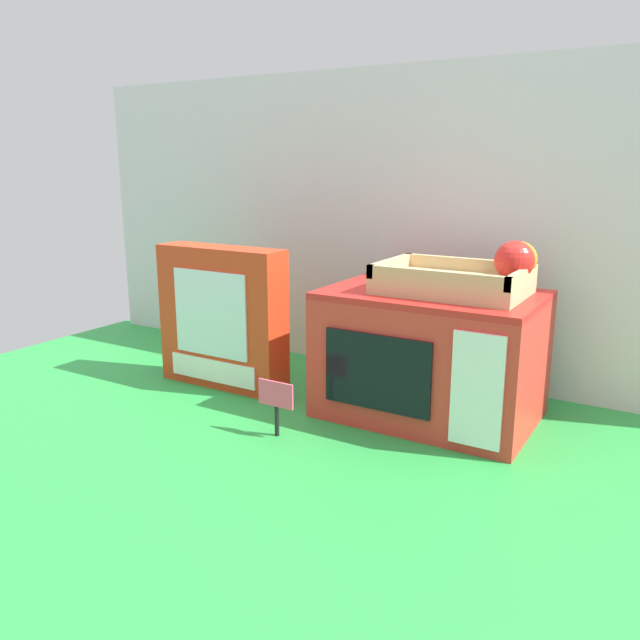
{
  "coord_description": "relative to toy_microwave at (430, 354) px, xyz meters",
  "views": [
    {
      "loc": [
        0.62,
        -1.03,
        0.47
      ],
      "look_at": [
        -0.01,
        0.02,
        0.16
      ],
      "focal_mm": 36.08,
      "sensor_mm": 36.0,
      "label": 1
    }
  ],
  "objects": [
    {
      "name": "ground_plane",
      "position": [
        -0.21,
        -0.05,
        -0.12
      ],
      "size": [
        1.7,
        1.7,
        0.0
      ],
      "primitive_type": "plane",
      "color": "green",
      "rests_on": "ground"
    },
    {
      "name": "display_back_panel",
      "position": [
        -0.21,
        0.22,
        0.21
      ],
      "size": [
        1.61,
        0.03,
        0.66
      ],
      "primitive_type": "cube",
      "color": "silver",
      "rests_on": "ground"
    },
    {
      "name": "toy_microwave",
      "position": [
        0.0,
        0.0,
        0.0
      ],
      "size": [
        0.38,
        0.26,
        0.24
      ],
      "color": "red",
      "rests_on": "ground"
    },
    {
      "name": "food_groups_crate",
      "position": [
        0.06,
        0.02,
        0.15
      ],
      "size": [
        0.26,
        0.18,
        0.1
      ],
      "color": "tan",
      "rests_on": "toy_microwave"
    },
    {
      "name": "cookie_set_box",
      "position": [
        -0.44,
        -0.07,
        0.03
      ],
      "size": [
        0.29,
        0.08,
        0.3
      ],
      "color": "red",
      "rests_on": "ground"
    },
    {
      "name": "price_sign",
      "position": [
        -0.19,
        -0.23,
        -0.05
      ],
      "size": [
        0.07,
        0.01,
        0.1
      ],
      "color": "black",
      "rests_on": "ground"
    }
  ]
}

